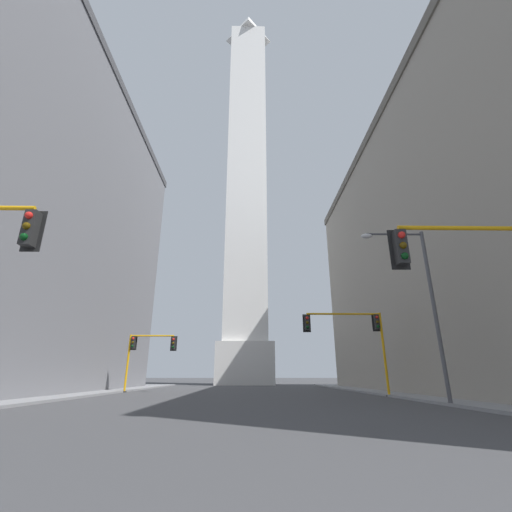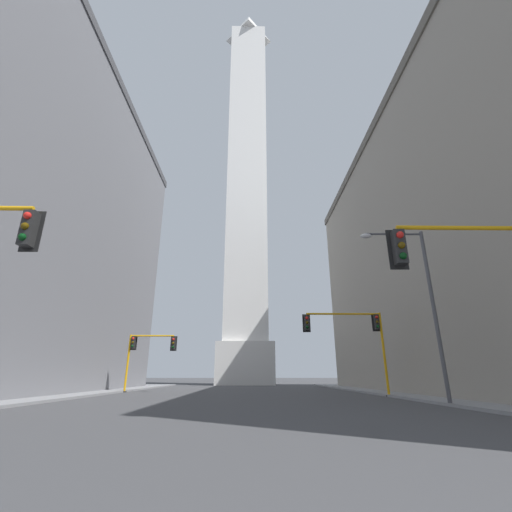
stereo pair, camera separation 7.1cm
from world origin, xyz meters
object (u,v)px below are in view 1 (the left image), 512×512
obelisk (247,171)px  traffic_light_mid_right (355,331)px  traffic_light_mid_left (146,348)px  traffic_light_near_right (502,267)px  street_lamp (421,293)px

obelisk → traffic_light_mid_right: size_ratio=13.37×
obelisk → traffic_light_mid_left: (-8.75, -24.26, -34.71)m
traffic_light_mid_right → traffic_light_mid_left: (-17.21, 6.77, -0.76)m
traffic_light_mid_right → traffic_light_near_right: 15.68m
street_lamp → traffic_light_mid_left: bearing=141.9°
traffic_light_mid_right → traffic_light_near_right: bearing=-90.4°
obelisk → traffic_light_near_right: 58.34m
obelisk → traffic_light_mid_left: size_ratio=16.20×
obelisk → street_lamp: 51.84m
traffic_light_mid_right → street_lamp: street_lamp is taller
traffic_light_mid_left → street_lamp: bearing=-38.1°
traffic_light_mid_right → street_lamp: 8.01m
obelisk → street_lamp: obelisk is taller
street_lamp → traffic_light_mid_right: bearing=99.9°
traffic_light_mid_left → street_lamp: size_ratio=0.54×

